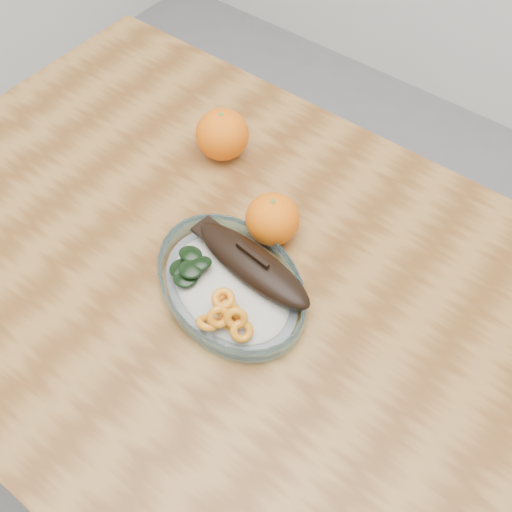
# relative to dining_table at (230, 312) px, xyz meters

# --- Properties ---
(ground) EXTENTS (3.00, 3.00, 0.00)m
(ground) POSITION_rel_dining_table_xyz_m (0.00, 0.00, -0.65)
(ground) COLOR slate
(ground) RESTS_ON ground
(dining_table) EXTENTS (1.20, 0.80, 0.75)m
(dining_table) POSITION_rel_dining_table_xyz_m (0.00, 0.00, 0.00)
(dining_table) COLOR brown
(dining_table) RESTS_ON ground
(plated_meal) EXTENTS (0.60, 0.60, 0.08)m
(plated_meal) POSITION_rel_dining_table_xyz_m (0.02, -0.01, 0.12)
(plated_meal) COLOR white
(plated_meal) RESTS_ON dining_table
(orange_left) EXTENTS (0.09, 0.09, 0.09)m
(orange_left) POSITION_rel_dining_table_xyz_m (-0.17, 0.20, 0.14)
(orange_left) COLOR #F56305
(orange_left) RESTS_ON dining_table
(orange_right) EXTENTS (0.08, 0.08, 0.08)m
(orange_right) POSITION_rel_dining_table_xyz_m (0.01, 0.10, 0.14)
(orange_right) COLOR #F56305
(orange_right) RESTS_ON dining_table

